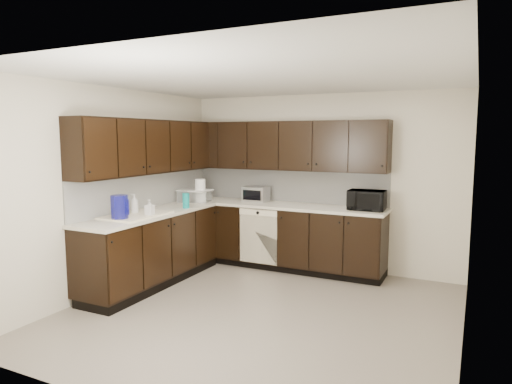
# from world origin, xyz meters

# --- Properties ---
(floor) EXTENTS (4.00, 4.00, 0.00)m
(floor) POSITION_xyz_m (0.00, 0.00, 0.00)
(floor) COLOR gray
(floor) RESTS_ON ground
(ceiling) EXTENTS (4.00, 4.00, 0.00)m
(ceiling) POSITION_xyz_m (0.00, 0.00, 2.50)
(ceiling) COLOR white
(ceiling) RESTS_ON wall_back
(wall_back) EXTENTS (4.00, 0.02, 2.50)m
(wall_back) POSITION_xyz_m (0.00, 2.00, 1.25)
(wall_back) COLOR beige
(wall_back) RESTS_ON floor
(wall_left) EXTENTS (0.02, 4.00, 2.50)m
(wall_left) POSITION_xyz_m (-2.00, 0.00, 1.25)
(wall_left) COLOR beige
(wall_left) RESTS_ON floor
(wall_right) EXTENTS (0.02, 4.00, 2.50)m
(wall_right) POSITION_xyz_m (2.00, 0.00, 1.25)
(wall_right) COLOR beige
(wall_right) RESTS_ON floor
(wall_front) EXTENTS (4.00, 0.02, 2.50)m
(wall_front) POSITION_xyz_m (0.00, -2.00, 1.25)
(wall_front) COLOR beige
(wall_front) RESTS_ON floor
(lower_cabinets) EXTENTS (3.00, 2.80, 0.90)m
(lower_cabinets) POSITION_xyz_m (-1.01, 1.11, 0.41)
(lower_cabinets) COLOR black
(lower_cabinets) RESTS_ON floor
(countertop) EXTENTS (3.03, 2.83, 0.04)m
(countertop) POSITION_xyz_m (-1.01, 1.11, 0.92)
(countertop) COLOR beige
(countertop) RESTS_ON lower_cabinets
(backsplash) EXTENTS (3.00, 2.80, 0.48)m
(backsplash) POSITION_xyz_m (-1.22, 1.32, 1.18)
(backsplash) COLOR silver
(backsplash) RESTS_ON countertop
(upper_cabinets) EXTENTS (3.00, 2.80, 0.70)m
(upper_cabinets) POSITION_xyz_m (-1.10, 1.20, 1.77)
(upper_cabinets) COLOR black
(upper_cabinets) RESTS_ON wall_back
(dishwasher) EXTENTS (0.58, 0.04, 0.78)m
(dishwasher) POSITION_xyz_m (-0.70, 1.41, 0.55)
(dishwasher) COLOR #F1E6C5
(dishwasher) RESTS_ON lower_cabinets
(sink) EXTENTS (0.54, 0.82, 0.42)m
(sink) POSITION_xyz_m (-1.68, -0.01, 0.88)
(sink) COLOR #F1E6C5
(sink) RESTS_ON countertop
(microwave) EXTENTS (0.48, 0.34, 0.26)m
(microwave) POSITION_xyz_m (0.75, 1.68, 1.07)
(microwave) COLOR black
(microwave) RESTS_ON countertop
(soap_bottle_a) EXTENTS (0.10, 0.10, 0.20)m
(soap_bottle_a) POSITION_xyz_m (-1.52, 0.06, 1.04)
(soap_bottle_a) COLOR gray
(soap_bottle_a) RESTS_ON countertop
(soap_bottle_b) EXTENTS (0.11, 0.12, 0.25)m
(soap_bottle_b) POSITION_xyz_m (-1.79, 0.10, 1.07)
(soap_bottle_b) COLOR gray
(soap_bottle_b) RESTS_ON countertop
(toaster_oven) EXTENTS (0.36, 0.26, 0.22)m
(toaster_oven) POSITION_xyz_m (-0.90, 1.75, 1.05)
(toaster_oven) COLOR #BABABC
(toaster_oven) RESTS_ON countertop
(storage_bin) EXTENTS (0.52, 0.44, 0.17)m
(storage_bin) POSITION_xyz_m (-1.72, 1.35, 1.03)
(storage_bin) COLOR white
(storage_bin) RESTS_ON countertop
(blue_pitcher) EXTENTS (0.25, 0.25, 0.29)m
(blue_pitcher) POSITION_xyz_m (-1.66, -0.31, 1.09)
(blue_pitcher) COLOR #0D0E7F
(blue_pitcher) RESTS_ON countertop
(teal_tumbler) EXTENTS (0.11, 0.11, 0.20)m
(teal_tumbler) POSITION_xyz_m (-1.48, 0.77, 1.04)
(teal_tumbler) COLOR #0D9191
(teal_tumbler) RESTS_ON countertop
(paper_towel_roll) EXTENTS (0.18, 0.18, 0.34)m
(paper_towel_roll) POSITION_xyz_m (-1.62, 1.35, 1.11)
(paper_towel_roll) COLOR white
(paper_towel_roll) RESTS_ON countertop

